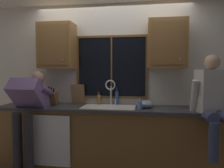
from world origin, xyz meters
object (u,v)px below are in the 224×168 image
(mixing_bowl, at_px, (145,104))
(bottle_green_glass, at_px, (117,98))
(person_sitting_on_counter, at_px, (214,99))
(person_standing, at_px, (29,107))
(knife_block, at_px, (53,98))
(soap_dispenser, at_px, (140,105))
(bottle_tall_clear, at_px, (99,99))
(cutting_board, at_px, (78,94))

(mixing_bowl, relative_size, bottle_green_glass, 0.89)
(person_sitting_on_counter, relative_size, mixing_bowl, 5.17)
(person_standing, relative_size, mixing_bowl, 6.05)
(knife_block, distance_m, bottle_green_glass, 1.01)
(soap_dispenser, bearing_deg, person_sitting_on_counter, -6.86)
(bottle_green_glass, bearing_deg, bottle_tall_clear, -171.56)
(soap_dispenser, bearing_deg, bottle_tall_clear, 152.30)
(person_standing, relative_size, soap_dispenser, 9.10)
(person_sitting_on_counter, bearing_deg, knife_block, 173.02)
(knife_block, height_order, bottle_tall_clear, knife_block)
(bottle_green_glass, bearing_deg, soap_dispenser, -46.27)
(cutting_board, bearing_deg, mixing_bowl, -10.75)
(cutting_board, bearing_deg, bottle_tall_clear, -3.87)
(person_standing, distance_m, bottle_green_glass, 1.33)
(cutting_board, height_order, bottle_green_glass, cutting_board)
(person_sitting_on_counter, xyz_separation_m, knife_block, (-2.30, 0.28, -0.08))
(person_standing, relative_size, knife_block, 4.58)
(knife_block, xyz_separation_m, cutting_board, (0.34, 0.20, 0.05))
(cutting_board, bearing_deg, person_sitting_on_counter, -13.94)
(person_standing, xyz_separation_m, mixing_bowl, (1.68, 0.28, 0.04))
(knife_block, relative_size, cutting_board, 0.98)
(mixing_bowl, xyz_separation_m, bottle_tall_clear, (-0.74, 0.18, 0.03))
(cutting_board, distance_m, soap_dispenser, 1.09)
(mixing_bowl, xyz_separation_m, soap_dispenser, (-0.08, -0.17, 0.01))
(person_sitting_on_counter, height_order, cutting_board, person_sitting_on_counter)
(mixing_bowl, height_order, bottle_tall_clear, bottle_tall_clear)
(person_standing, distance_m, bottle_tall_clear, 1.05)
(knife_block, bearing_deg, mixing_bowl, -0.14)
(bottle_tall_clear, bearing_deg, bottle_green_glass, 8.44)
(soap_dispenser, height_order, bottle_green_glass, bottle_green_glass)
(knife_block, xyz_separation_m, bottle_green_glass, (0.99, 0.22, 0.00))
(person_standing, bearing_deg, person_sitting_on_counter, 0.11)
(person_sitting_on_counter, relative_size, soap_dispenser, 7.78)
(bottle_tall_clear, bearing_deg, person_standing, -153.51)
(mixing_bowl, xyz_separation_m, bottle_green_glass, (-0.45, 0.23, 0.06))
(person_sitting_on_counter, height_order, knife_block, person_sitting_on_counter)
(mixing_bowl, distance_m, soap_dispenser, 0.18)
(bottle_green_glass, distance_m, bottle_tall_clear, 0.29)
(person_sitting_on_counter, bearing_deg, mixing_bowl, 162.14)
(knife_block, bearing_deg, person_sitting_on_counter, -6.98)
(person_standing, relative_size, person_sitting_on_counter, 1.17)
(person_sitting_on_counter, distance_m, bottle_tall_clear, 1.67)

